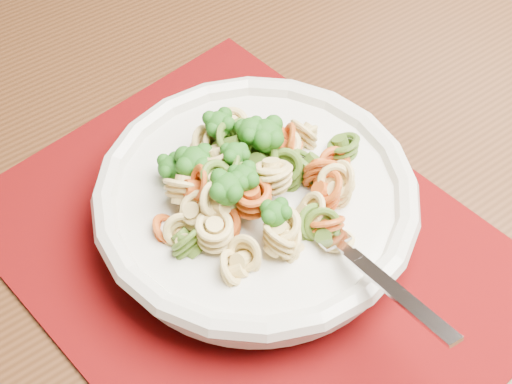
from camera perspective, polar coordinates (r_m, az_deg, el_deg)
The scene contains 5 objects.
dining_table at distance 0.69m, azimuth 6.01°, elevation -6.10°, with size 1.65×1.36×0.76m.
placemat at distance 0.57m, azimuth -0.39°, elevation -4.67°, with size 0.41×0.32×0.00m, color #5D0703.
pasta_bowl at distance 0.57m, azimuth 0.00°, elevation -0.65°, with size 0.26×0.26×0.05m.
pasta_broccoli_heap at distance 0.55m, azimuth 0.00°, elevation 0.39°, with size 0.22×0.22×0.06m, color #DBB76C, non-canonical shape.
fork at distance 0.53m, azimuth 5.91°, elevation -3.50°, with size 0.19×0.02×0.01m, color silver, non-canonical shape.
Camera 1 is at (-0.02, -0.85, 1.24)m, focal length 50.00 mm.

